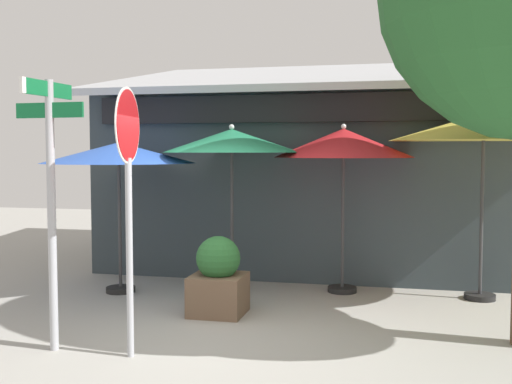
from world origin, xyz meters
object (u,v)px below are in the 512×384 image
at_px(street_sign_post, 51,187).
at_px(patio_umbrella_forest_green_center, 232,143).
at_px(patio_umbrella_royal_blue_left, 119,154).
at_px(sidewalk_planter, 218,279).
at_px(patio_umbrella_mustard_far_right, 484,128).
at_px(stop_sign, 128,169).
at_px(patio_umbrella_crimson_right, 343,144).

distance_m(street_sign_post, patio_umbrella_forest_green_center, 3.27).
relative_size(patio_umbrella_royal_blue_left, patio_umbrella_forest_green_center, 0.92).
height_order(patio_umbrella_royal_blue_left, patio_umbrella_forest_green_center, patio_umbrella_forest_green_center).
relative_size(patio_umbrella_forest_green_center, sidewalk_planter, 2.46).
height_order(street_sign_post, patio_umbrella_mustard_far_right, street_sign_post).
bearing_deg(stop_sign, patio_umbrella_forest_green_center, 84.77).
xyz_separation_m(patio_umbrella_forest_green_center, sidewalk_planter, (0.14, -1.20, -1.80)).
xyz_separation_m(stop_sign, patio_umbrella_royal_blue_left, (-1.40, 2.72, 0.14)).
height_order(patio_umbrella_forest_green_center, patio_umbrella_mustard_far_right, patio_umbrella_mustard_far_right).
xyz_separation_m(street_sign_post, patio_umbrella_forest_green_center, (1.17, 3.01, 0.51)).
height_order(patio_umbrella_forest_green_center, sidewalk_planter, patio_umbrella_forest_green_center).
height_order(patio_umbrella_crimson_right, sidewalk_planter, patio_umbrella_crimson_right).
height_order(stop_sign, patio_umbrella_crimson_right, stop_sign).
height_order(street_sign_post, stop_sign, street_sign_post).
height_order(stop_sign, patio_umbrella_mustard_far_right, stop_sign).
bearing_deg(sidewalk_planter, stop_sign, -102.86).
bearing_deg(patio_umbrella_mustard_far_right, sidewalk_planter, -154.82).
bearing_deg(street_sign_post, sidewalk_planter, 54.11).
xyz_separation_m(street_sign_post, stop_sign, (0.89, -0.01, 0.19)).
relative_size(patio_umbrella_crimson_right, sidewalk_planter, 2.47).
bearing_deg(patio_umbrella_forest_green_center, patio_umbrella_royal_blue_left, -169.43).
relative_size(street_sign_post, patio_umbrella_mustard_far_right, 1.05).
bearing_deg(stop_sign, patio_umbrella_royal_blue_left, 117.19).
height_order(stop_sign, patio_umbrella_forest_green_center, stop_sign).
height_order(stop_sign, patio_umbrella_royal_blue_left, stop_sign).
relative_size(street_sign_post, sidewalk_planter, 2.80).
relative_size(street_sign_post, patio_umbrella_crimson_right, 1.13).
distance_m(stop_sign, patio_umbrella_forest_green_center, 3.06).
bearing_deg(patio_umbrella_mustard_far_right, stop_sign, -138.33).
distance_m(street_sign_post, sidewalk_planter, 2.58).
bearing_deg(patio_umbrella_crimson_right, patio_umbrella_mustard_far_right, -0.84).
height_order(patio_umbrella_royal_blue_left, sidewalk_planter, patio_umbrella_royal_blue_left).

